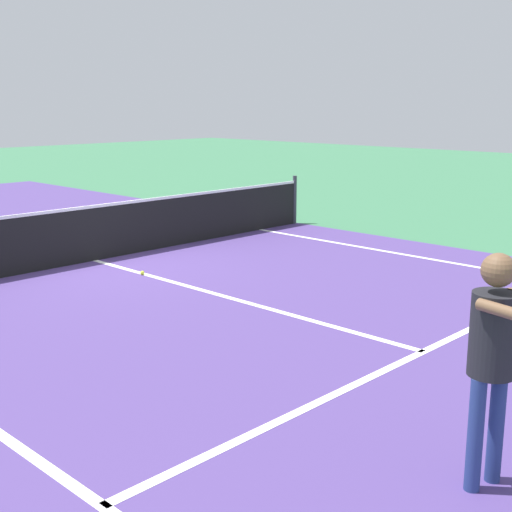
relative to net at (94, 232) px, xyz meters
The scene contains 8 objects.
ground_plane 0.49m from the net, ahead, with size 60.00×60.00×0.00m, color #38724C.
court_surface_inbounds 0.49m from the net, ahead, with size 10.62×24.40×0.00m, color #4C387A.
line_sideline_left 7.24m from the net, 124.66° to the right, with size 0.10×11.89×0.01m, color white.
line_service_near 6.42m from the net, 90.00° to the right, with size 8.22×0.10×0.01m, color white.
line_center_service 3.24m from the net, 90.00° to the right, with size 0.10×6.40×0.01m, color white.
net is the anchor object (origin of this frame).
player_near 8.42m from the net, 104.42° to the right, with size 0.70×1.16×1.69m.
tennis_ball_near_net 1.48m from the net, 91.86° to the right, with size 0.07×0.07×0.07m, color #CCE033.
Camera 1 is at (-6.39, -10.05, 2.66)m, focal length 48.52 mm.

